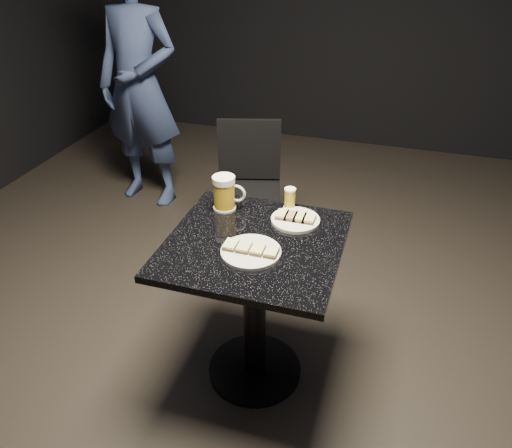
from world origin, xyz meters
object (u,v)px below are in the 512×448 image
object	(u,v)px
table	(255,288)
chair	(249,184)
plate_large	(251,252)
plate_small	(295,220)
patron	(139,86)
beer_mug	(225,193)
beer_tumbler	(290,198)

from	to	relation	value
table	chair	xyz separation A→B (m)	(-0.33, 0.94, -0.01)
plate_large	chair	bearing A→B (deg)	108.45
plate_small	chair	size ratio (longest dim) A/B	0.24
plate_large	chair	world-z (taller)	chair
patron	table	bearing A→B (deg)	-42.00
patron	chair	distance (m)	1.14
chair	beer_mug	bearing A→B (deg)	-80.01
plate_small	beer_mug	distance (m)	0.33
plate_large	beer_tumbler	bearing A→B (deg)	81.47
plate_large	beer_mug	size ratio (longest dim) A/B	1.49
plate_small	table	world-z (taller)	plate_small
patron	chair	bearing A→B (deg)	-21.41
plate_small	table	bearing A→B (deg)	-121.51
table	chair	distance (m)	1.00
plate_large	plate_small	bearing A→B (deg)	68.77
plate_large	beer_mug	bearing A→B (deg)	125.74
plate_large	table	world-z (taller)	plate_large
plate_large	beer_tumbler	distance (m)	0.39
plate_small	table	size ratio (longest dim) A/B	0.28
plate_large	plate_small	xyz separation A→B (m)	(0.11, 0.28, 0.00)
plate_large	plate_small	distance (m)	0.30
patron	chair	xyz separation A→B (m)	(0.96, -0.50, -0.37)
table	plate_large	bearing A→B (deg)	-82.22
plate_large	table	bearing A→B (deg)	97.78
beer_mug	beer_tumbler	world-z (taller)	beer_mug
plate_large	beer_mug	world-z (taller)	beer_mug
table	chair	bearing A→B (deg)	109.36
plate_small	beer_tumbler	distance (m)	0.12
chair	plate_large	bearing A→B (deg)	-71.55
patron	beer_mug	distance (m)	1.64
plate_large	chair	distance (m)	1.12
plate_small	patron	size ratio (longest dim) A/B	0.12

